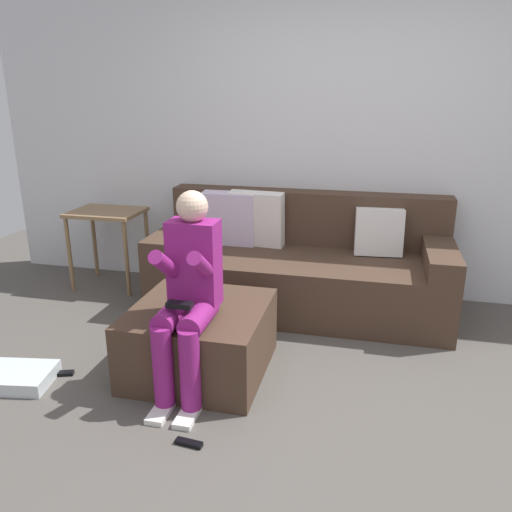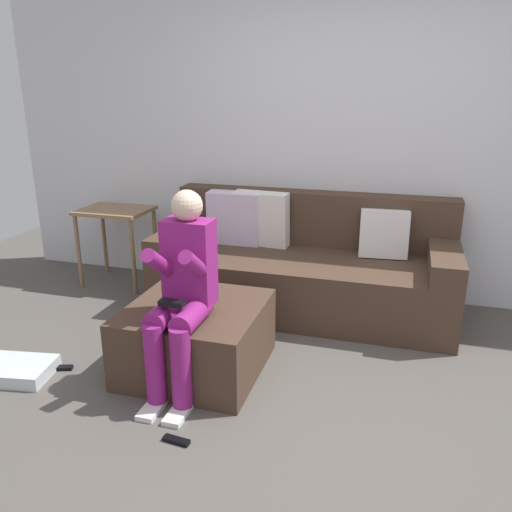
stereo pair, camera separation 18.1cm
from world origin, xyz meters
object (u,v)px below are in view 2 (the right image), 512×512
storage_bin (13,370)px  side_table (116,221)px  couch_sectional (303,266)px  remote_by_storage_bin (59,368)px  person_seated (182,290)px  ottoman (196,337)px  remote_near_ottoman (176,440)px  remote_under_side_table (23,361)px

storage_bin → side_table: size_ratio=0.69×
couch_sectional → remote_by_storage_bin: couch_sectional is taller
person_seated → ottoman: bearing=95.0°
remote_near_ottoman → remote_by_storage_bin: (-1.01, 0.43, 0.00)m
ottoman → storage_bin: 1.14m
couch_sectional → remote_by_storage_bin: size_ratio=13.24×
person_seated → side_table: 1.92m
remote_near_ottoman → remote_under_side_table: bearing=166.8°
side_table → remote_by_storage_bin: (0.43, -1.48, -0.56)m
side_table → remote_by_storage_bin: bearing=-73.7°
storage_bin → side_table: bearing=97.5°
couch_sectional → remote_under_side_table: bearing=-137.6°
side_table → remote_near_ottoman: (1.44, -1.91, -0.56)m
couch_sectional → ottoman: size_ratio=2.80×
storage_bin → remote_under_side_table: bearing=112.4°
ottoman → person_seated: size_ratio=0.70×
ottoman → storage_bin: bearing=-158.5°
storage_bin → remote_by_storage_bin: storage_bin is taller
ottoman → remote_near_ottoman: 0.75m
couch_sectional → ottoman: 1.25m
couch_sectional → remote_under_side_table: couch_sectional is taller
side_table → remote_near_ottoman: bearing=-52.9°
couch_sectional → remote_under_side_table: (-1.55, -1.42, -0.32)m
couch_sectional → ottoman: couch_sectional is taller
remote_near_ottoman → ottoman: bearing=110.0°
side_table → couch_sectional: bearing=-1.6°
remote_by_storage_bin → side_table: bearing=87.3°
couch_sectional → person_seated: person_seated is taller
couch_sectional → storage_bin: 2.19m
person_seated → side_table: (-1.28, 1.43, -0.04)m
remote_by_storage_bin → remote_near_ottoman: bearing=-42.1°
remote_near_ottoman → remote_under_side_table: (-1.29, 0.44, 0.00)m
ottoman → person_seated: 0.46m
couch_sectional → side_table: (-1.70, 0.05, 0.24)m
storage_bin → remote_by_storage_bin: 0.26m
remote_near_ottoman → remote_by_storage_bin: bearing=162.7°
remote_by_storage_bin → ottoman: bearing=-1.0°
storage_bin → remote_near_ottoman: size_ratio=3.35×
storage_bin → remote_by_storage_bin: bearing=33.0°
person_seated → remote_under_side_table: 1.29m
storage_bin → remote_by_storage_bin: size_ratio=2.73×
couch_sectional → ottoman: bearing=-110.6°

